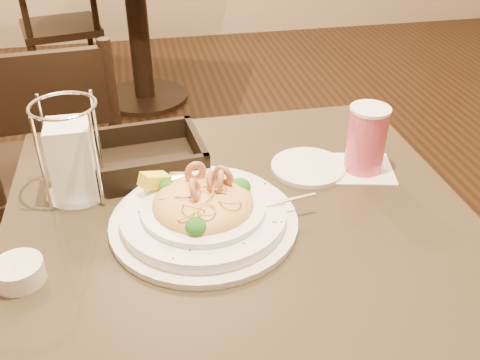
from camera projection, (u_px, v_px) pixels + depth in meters
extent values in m
cylinder|color=black|center=(242.00, 354.00, 1.23)|extent=(0.12, 0.12, 0.71)
cube|color=#453927|center=(242.00, 227.00, 1.03)|extent=(0.90, 0.90, 0.03)
cylinder|color=black|center=(146.00, 97.00, 3.32)|extent=(0.52, 0.52, 0.03)
cylinder|color=black|center=(139.00, 39.00, 3.12)|extent=(0.12, 0.12, 0.71)
cube|color=black|center=(64.00, 169.00, 1.78)|extent=(0.46, 0.46, 0.04)
cylinder|color=black|center=(121.00, 190.00, 2.09)|extent=(0.04, 0.04, 0.43)
cylinder|color=black|center=(24.00, 205.00, 2.01)|extent=(0.04, 0.04, 0.43)
cylinder|color=black|center=(133.00, 247.00, 1.80)|extent=(0.04, 0.04, 0.43)
cylinder|color=black|center=(20.00, 268.00, 1.72)|extent=(0.04, 0.04, 0.43)
cylinder|color=black|center=(114.00, 117.00, 1.54)|extent=(0.04, 0.04, 0.46)
cube|color=black|center=(42.00, 92.00, 1.44)|extent=(0.36, 0.06, 0.22)
cube|color=black|center=(60.00, 27.00, 3.08)|extent=(0.50, 0.50, 0.04)
cylinder|color=black|center=(92.00, 53.00, 3.41)|extent=(0.04, 0.04, 0.43)
cylinder|color=black|center=(33.00, 61.00, 3.29)|extent=(0.04, 0.04, 0.43)
cylinder|color=black|center=(104.00, 72.00, 3.13)|extent=(0.04, 0.04, 0.43)
cylinder|color=black|center=(40.00, 82.00, 3.01)|extent=(0.04, 0.04, 0.43)
cylinder|color=white|center=(204.00, 222.00, 1.01)|extent=(0.35, 0.35, 0.01)
cylinder|color=white|center=(204.00, 214.00, 1.00)|extent=(0.31, 0.31, 0.02)
cylinder|color=white|center=(203.00, 207.00, 0.99)|extent=(0.23, 0.23, 0.01)
ellipsoid|color=#E5AC53|center=(203.00, 204.00, 0.98)|extent=(0.19, 0.19, 0.07)
cube|color=yellow|center=(154.00, 180.00, 1.02)|extent=(0.07, 0.06, 0.04)
cube|color=silver|center=(283.00, 201.00, 1.00)|extent=(0.13, 0.02, 0.01)
cube|color=silver|center=(245.00, 204.00, 0.99)|extent=(0.03, 0.02, 0.00)
torus|color=#E5AC53|center=(193.00, 208.00, 0.92)|extent=(0.05, 0.04, 0.04)
torus|color=#E5AC53|center=(202.00, 195.00, 0.95)|extent=(0.04, 0.05, 0.03)
torus|color=#E5AC53|center=(181.00, 173.00, 1.01)|extent=(0.06, 0.05, 0.04)
torus|color=#E5AC53|center=(240.00, 202.00, 0.97)|extent=(0.04, 0.04, 0.03)
torus|color=#E5AC53|center=(217.00, 188.00, 0.97)|extent=(0.05, 0.04, 0.02)
torus|color=#E5AC53|center=(210.00, 196.00, 0.99)|extent=(0.06, 0.06, 0.01)
torus|color=#E5AC53|center=(205.00, 181.00, 1.01)|extent=(0.06, 0.05, 0.03)
torus|color=#E5AC53|center=(184.00, 195.00, 0.97)|extent=(0.05, 0.05, 0.02)
torus|color=#E5AC53|center=(207.00, 182.00, 1.00)|extent=(0.05, 0.05, 0.02)
torus|color=#E5AC53|center=(186.00, 197.00, 0.97)|extent=(0.06, 0.05, 0.04)
torus|color=#E5AC53|center=(187.00, 192.00, 0.99)|extent=(0.04, 0.03, 0.03)
torus|color=#E5AC53|center=(230.00, 201.00, 0.94)|extent=(0.04, 0.04, 0.02)
torus|color=#E5AC53|center=(186.00, 215.00, 0.92)|extent=(0.05, 0.05, 0.02)
torus|color=#E5AC53|center=(220.00, 191.00, 0.98)|extent=(0.05, 0.05, 0.04)
torus|color=#E5AC53|center=(203.00, 197.00, 0.95)|extent=(0.04, 0.04, 0.03)
torus|color=#E5AC53|center=(223.00, 207.00, 0.96)|extent=(0.05, 0.05, 0.01)
torus|color=#E5AC53|center=(207.00, 209.00, 0.91)|extent=(0.05, 0.05, 0.01)
torus|color=#E5AC53|center=(179.00, 194.00, 0.97)|extent=(0.05, 0.05, 0.01)
torus|color=#E5AC53|center=(167.00, 195.00, 0.97)|extent=(0.05, 0.05, 0.02)
torus|color=#E5AC53|center=(203.00, 194.00, 0.97)|extent=(0.05, 0.06, 0.03)
torus|color=tan|center=(223.00, 176.00, 0.98)|extent=(0.05, 0.04, 0.04)
torus|color=tan|center=(196.00, 173.00, 0.99)|extent=(0.05, 0.02, 0.04)
torus|color=tan|center=(211.00, 182.00, 0.97)|extent=(0.03, 0.05, 0.04)
torus|color=tan|center=(196.00, 190.00, 0.94)|extent=(0.04, 0.05, 0.05)
torus|color=tan|center=(218.00, 182.00, 0.97)|extent=(0.03, 0.05, 0.05)
ellipsoid|color=#195914|center=(240.00, 187.00, 1.01)|extent=(0.04, 0.04, 0.03)
ellipsoid|color=#195914|center=(168.00, 187.00, 1.01)|extent=(0.04, 0.04, 0.03)
ellipsoid|color=#195914|center=(196.00, 226.00, 0.91)|extent=(0.04, 0.04, 0.03)
cube|color=#266619|center=(266.00, 183.00, 1.06)|extent=(0.00, 0.00, 0.00)
cube|color=#266619|center=(199.00, 175.00, 1.09)|extent=(0.00, 0.00, 0.00)
cube|color=#266619|center=(243.00, 243.00, 0.91)|extent=(0.00, 0.00, 0.00)
cube|color=#266619|center=(202.00, 173.00, 1.09)|extent=(0.00, 0.00, 0.00)
cube|color=#266619|center=(145.00, 192.00, 1.04)|extent=(0.00, 0.00, 0.00)
cube|color=#266619|center=(273.00, 222.00, 0.96)|extent=(0.00, 0.00, 0.00)
cube|color=#266619|center=(281.00, 222.00, 0.96)|extent=(0.00, 0.00, 0.00)
cube|color=#266619|center=(173.00, 258.00, 0.87)|extent=(0.00, 0.00, 0.00)
cube|color=#266619|center=(276.00, 222.00, 0.96)|extent=(0.00, 0.00, 0.00)
cube|color=#266619|center=(178.00, 179.00, 1.07)|extent=(0.00, 0.00, 0.00)
cube|color=#266619|center=(265.00, 203.00, 1.00)|extent=(0.00, 0.00, 0.00)
cube|color=#266619|center=(225.00, 173.00, 1.09)|extent=(0.00, 0.00, 0.00)
cube|color=#266619|center=(203.00, 168.00, 1.11)|extent=(0.00, 0.00, 0.00)
cube|color=#266619|center=(251.00, 180.00, 1.07)|extent=(0.00, 0.00, 0.00)
cube|color=#266619|center=(139.00, 212.00, 0.98)|extent=(0.00, 0.00, 0.00)
cube|color=#266619|center=(264.00, 183.00, 1.06)|extent=(0.00, 0.00, 0.00)
cube|color=#266619|center=(190.00, 250.00, 0.89)|extent=(0.00, 0.00, 0.00)
cube|color=#266619|center=(175.00, 179.00, 1.08)|extent=(0.00, 0.00, 0.00)
cube|color=white|center=(362.00, 169.00, 1.17)|extent=(0.16, 0.16, 0.00)
cylinder|color=#E04F6B|center=(366.00, 140.00, 1.14)|extent=(0.08, 0.08, 0.14)
cylinder|color=white|center=(371.00, 109.00, 1.10)|extent=(0.09, 0.09, 0.01)
cube|color=black|center=(148.00, 165.00, 1.18)|extent=(0.26, 0.22, 0.02)
cube|color=black|center=(197.00, 144.00, 1.18)|extent=(0.03, 0.20, 0.05)
cube|color=black|center=(93.00, 159.00, 1.13)|extent=(0.03, 0.20, 0.05)
cube|color=black|center=(140.00, 133.00, 1.23)|extent=(0.24, 0.04, 0.05)
cube|color=black|center=(153.00, 173.00, 1.08)|extent=(0.24, 0.04, 0.05)
cylinder|color=silver|center=(79.00, 193.00, 1.09)|extent=(0.13, 0.13, 0.01)
torus|color=silver|center=(62.00, 106.00, 0.99)|extent=(0.13, 0.13, 0.01)
cube|color=white|center=(73.00, 159.00, 1.05)|extent=(0.10, 0.10, 0.15)
cylinder|color=silver|center=(42.00, 165.00, 0.99)|extent=(0.01, 0.01, 0.20)
cylinder|color=silver|center=(97.00, 160.00, 1.00)|extent=(0.01, 0.01, 0.20)
cylinder|color=silver|center=(47.00, 140.00, 1.07)|extent=(0.01, 0.01, 0.20)
cylinder|color=silver|center=(98.00, 136.00, 1.09)|extent=(0.01, 0.01, 0.20)
cylinder|color=white|center=(308.00, 167.00, 1.17)|extent=(0.17, 0.17, 0.01)
cylinder|color=white|center=(19.00, 272.00, 0.87)|extent=(0.09, 0.09, 0.04)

